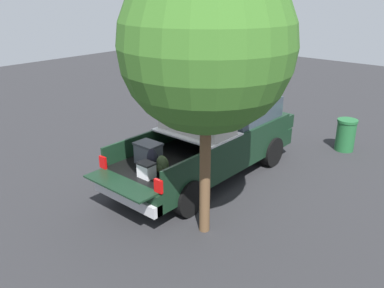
% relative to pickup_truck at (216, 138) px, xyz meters
% --- Properties ---
extents(ground_plane, '(40.00, 40.00, 0.00)m').
position_rel_pickup_truck_xyz_m(ground_plane, '(-0.37, -0.00, -0.97)').
color(ground_plane, '#262628').
extents(pickup_truck, '(6.05, 2.06, 2.23)m').
position_rel_pickup_truck_xyz_m(pickup_truck, '(0.00, 0.00, 0.00)').
color(pickup_truck, black).
rests_on(pickup_truck, ground_plane).
extents(tree_background, '(3.13, 3.13, 5.30)m').
position_rel_pickup_truck_xyz_m(tree_background, '(-2.36, -1.54, 2.75)').
color(tree_background, brown).
rests_on(tree_background, ground_plane).
extents(trash_can, '(0.60, 0.60, 0.98)m').
position_rel_pickup_truck_xyz_m(trash_can, '(3.86, -2.01, -0.48)').
color(trash_can, '#1E592D').
rests_on(trash_can, ground_plane).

